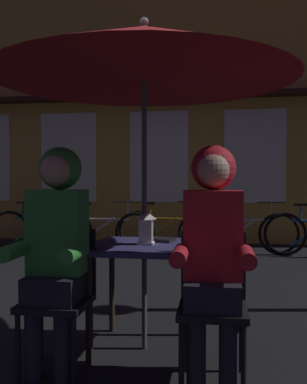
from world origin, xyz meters
name	(u,v)px	position (x,y,z in m)	size (l,w,h in m)	color
ground_plane	(144,349)	(0.00, 0.00, 0.00)	(60.00, 60.00, 0.00)	black
cafe_table	(144,259)	(0.00, 0.00, 0.64)	(0.72, 0.72, 0.74)	navy
patio_umbrella	(144,54)	(0.00, 0.00, 2.06)	(2.10, 2.10, 2.31)	#4C4C51
lantern	(146,227)	(0.01, 0.00, 0.86)	(0.11, 0.11, 0.23)	white
chair_left	(60,291)	(-0.48, -0.37, 0.49)	(0.40, 0.40, 0.87)	black
chair_right	(213,297)	(0.48, -0.37, 0.49)	(0.40, 0.40, 0.87)	black
person_left_hooded	(56,236)	(-0.48, -0.43, 0.85)	(0.45, 0.56, 1.40)	black
person_right_hooded	(213,239)	(0.48, -0.43, 0.85)	(0.45, 0.56, 1.40)	black
shopfront_building	(161,80)	(-0.58, 5.40, 3.09)	(10.00, 0.93, 6.20)	gold
bicycle_nearest	(40,229)	(-2.42, 3.90, 0.35)	(1.65, 0.43, 0.84)	black
bicycle_second	(104,231)	(-1.29, 3.75, 0.35)	(1.68, 0.14, 0.84)	black
bicycle_third	(167,231)	(-0.29, 3.95, 0.35)	(1.66, 0.33, 0.84)	black
bicycle_fourth	(246,232)	(0.96, 3.96, 0.35)	(1.68, 0.23, 0.84)	black
book	(160,240)	(0.09, 0.16, 0.75)	(0.20, 0.14, 0.02)	black
potted_plant	(40,217)	(-2.46, 3.99, 0.54)	(0.60, 0.60, 0.92)	brown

